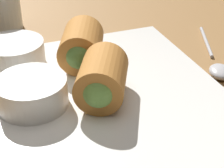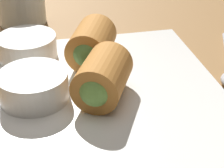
# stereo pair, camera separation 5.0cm
# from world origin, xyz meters

# --- Properties ---
(table_surface) EXTENTS (1.80, 1.40, 0.02)m
(table_surface) POSITION_xyz_m (0.00, 0.00, 0.01)
(table_surface) COLOR olive
(table_surface) RESTS_ON ground
(serving_plate) EXTENTS (0.34, 0.26, 0.01)m
(serving_plate) POSITION_xyz_m (-0.02, 0.01, 0.03)
(serving_plate) COLOR silver
(serving_plate) RESTS_ON table_surface
(roll_front_left) EXTENTS (0.09, 0.08, 0.05)m
(roll_front_left) POSITION_xyz_m (0.07, 0.02, 0.06)
(roll_front_left) COLOR #B77533
(roll_front_left) RESTS_ON serving_plate
(roll_front_right) EXTENTS (0.09, 0.08, 0.05)m
(roll_front_right) POSITION_xyz_m (-0.02, 0.02, 0.06)
(roll_front_right) COLOR #B77533
(roll_front_right) RESTS_ON serving_plate
(dipping_bowl_near) EXTENTS (0.08, 0.08, 0.03)m
(dipping_bowl_near) POSITION_xyz_m (0.00, 0.09, 0.05)
(dipping_bowl_near) COLOR silver
(dipping_bowl_near) RESTS_ON serving_plate
(dipping_bowl_far) EXTENTS (0.08, 0.08, 0.03)m
(dipping_bowl_far) POSITION_xyz_m (0.10, 0.10, 0.05)
(dipping_bowl_far) COLOR silver
(dipping_bowl_far) RESTS_ON serving_plate
(spoon) EXTENTS (0.16, 0.08, 0.01)m
(spoon) POSITION_xyz_m (0.02, -0.15, 0.03)
(spoon) COLOR #B2B2B7
(spoon) RESTS_ON table_surface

